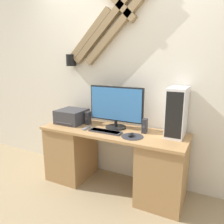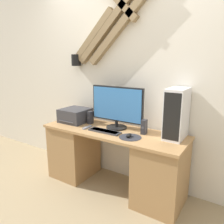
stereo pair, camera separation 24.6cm
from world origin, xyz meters
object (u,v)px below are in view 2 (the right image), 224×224
(monitor, at_px, (117,106))
(keyboard, at_px, (104,131))
(mouse, at_px, (129,135))
(remote_control, at_px, (87,127))
(computer_tower, at_px, (177,114))
(printer, at_px, (75,115))
(speaker_right, at_px, (144,127))
(speaker_left, at_px, (90,117))

(monitor, xyz_separation_m, keyboard, (-0.03, -0.21, -0.25))
(mouse, height_order, remote_control, mouse)
(keyboard, bearing_deg, computer_tower, 18.20)
(keyboard, distance_m, printer, 0.59)
(computer_tower, height_order, speaker_right, computer_tower)
(mouse, height_order, speaker_right, speaker_right)
(keyboard, xyz_separation_m, speaker_left, (-0.34, 0.18, 0.07))
(keyboard, bearing_deg, remote_control, 177.48)
(speaker_right, bearing_deg, remote_control, -165.74)
(monitor, height_order, computer_tower, computer_tower)
(monitor, xyz_separation_m, computer_tower, (0.69, 0.03, -0.01))
(computer_tower, height_order, remote_control, computer_tower)
(monitor, relative_size, speaker_left, 4.20)
(mouse, relative_size, remote_control, 0.65)
(speaker_right, bearing_deg, monitor, 175.43)
(speaker_right, relative_size, remote_control, 1.05)
(speaker_left, distance_m, remote_control, 0.20)
(computer_tower, distance_m, remote_control, 1.04)
(keyboard, xyz_separation_m, remote_control, (-0.26, 0.01, -0.00))
(monitor, bearing_deg, remote_control, -145.95)
(keyboard, bearing_deg, printer, 165.62)
(monitor, relative_size, mouse, 6.80)
(keyboard, distance_m, mouse, 0.31)
(mouse, bearing_deg, speaker_left, 163.92)
(computer_tower, relative_size, remote_control, 3.40)
(printer, xyz_separation_m, speaker_right, (0.96, 0.03, -0.01))
(speaker_left, bearing_deg, keyboard, -27.93)
(computer_tower, xyz_separation_m, speaker_left, (-1.06, -0.06, -0.18))
(printer, height_order, remote_control, printer)
(monitor, relative_size, remote_control, 4.41)
(computer_tower, bearing_deg, printer, -175.87)
(printer, relative_size, remote_control, 2.24)
(monitor, bearing_deg, mouse, -37.72)
(speaker_left, relative_size, speaker_right, 1.00)
(mouse, xyz_separation_m, speaker_left, (-0.65, 0.19, 0.06))
(remote_control, bearing_deg, keyboard, -2.52)
(keyboard, xyz_separation_m, mouse, (0.31, -0.01, 0.01))
(monitor, xyz_separation_m, mouse, (0.28, -0.22, -0.24))
(speaker_right, distance_m, remote_control, 0.68)
(mouse, xyz_separation_m, remote_control, (-0.57, 0.02, -0.01))
(mouse, xyz_separation_m, computer_tower, (0.41, 0.25, 0.24))
(speaker_left, height_order, speaker_right, same)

